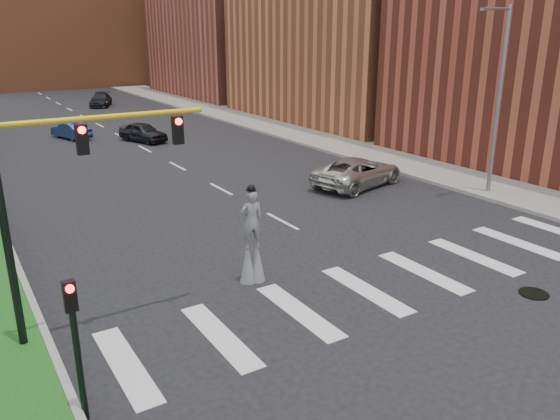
{
  "coord_description": "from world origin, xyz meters",
  "views": [
    {
      "loc": [
        -11.91,
        -10.83,
        7.83
      ],
      "look_at": [
        -2.0,
        5.0,
        1.7
      ],
      "focal_mm": 35.0,
      "sensor_mm": 36.0,
      "label": 1
    }
  ],
  "objects": [
    {
      "name": "ground_plane",
      "position": [
        0.0,
        0.0,
        0.0
      ],
      "size": [
        160.0,
        160.0,
        0.0
      ],
      "primitive_type": "plane",
      "color": "black",
      "rests_on": "ground"
    },
    {
      "name": "stilt_performer",
      "position": [
        -4.0,
        3.5,
        1.39
      ],
      "size": [
        0.83,
        0.63,
        3.3
      ],
      "rotation": [
        0.0,
        0.0,
        2.9
      ],
      "color": "black",
      "rests_on": "ground"
    },
    {
      "name": "secondary_signal",
      "position": [
        -10.3,
        -0.5,
        1.95
      ],
      "size": [
        0.25,
        0.21,
        3.23
      ],
      "color": "black",
      "rests_on": "ground"
    },
    {
      "name": "sidewalk_right",
      "position": [
        12.5,
        25.0,
        0.09
      ],
      "size": [
        5.0,
        90.0,
        0.18
      ],
      "primitive_type": "cube",
      "color": "gray",
      "rests_on": "ground"
    },
    {
      "name": "suv_crossing",
      "position": [
        6.47,
        10.74,
        0.77
      ],
      "size": [
        5.96,
        3.8,
        1.53
      ],
      "primitive_type": "imported",
      "rotation": [
        0.0,
        0.0,
        1.81
      ],
      "color": "beige",
      "rests_on": "ground"
    },
    {
      "name": "car_far",
      "position": [
        3.51,
        50.79,
        0.7
      ],
      "size": [
        3.65,
        5.19,
        1.4
      ],
      "primitive_type": "imported",
      "rotation": [
        0.0,
        0.0,
        -0.39
      ],
      "color": "black",
      "rests_on": "ground"
    },
    {
      "name": "streetlight",
      "position": [
        10.9,
        6.0,
        4.9
      ],
      "size": [
        2.05,
        0.2,
        9.0
      ],
      "color": "slate",
      "rests_on": "ground"
    },
    {
      "name": "car_mid",
      "position": [
        -3.46,
        32.81,
        0.63
      ],
      "size": [
        2.49,
        4.08,
        1.27
      ],
      "primitive_type": "imported",
      "rotation": [
        0.0,
        0.0,
        3.46
      ],
      "color": "navy",
      "rests_on": "ground"
    },
    {
      "name": "building_backdrop",
      "position": [
        6.0,
        78.0,
        9.0
      ],
      "size": [
        26.0,
        14.0,
        18.0
      ],
      "primitive_type": "cube",
      "color": "#B25D38",
      "rests_on": "ground"
    },
    {
      "name": "traffic_signal",
      "position": [
        -9.78,
        3.0,
        4.15
      ],
      "size": [
        5.3,
        0.23,
        6.2
      ],
      "color": "black",
      "rests_on": "ground"
    },
    {
      "name": "manhole",
      "position": [
        3.0,
        -2.0,
        0.02
      ],
      "size": [
        0.9,
        0.9,
        0.04
      ],
      "primitive_type": "cylinder",
      "color": "black",
      "rests_on": "ground"
    },
    {
      "name": "building_far",
      "position": [
        22.0,
        54.0,
        10.0
      ],
      "size": [
        16.0,
        22.0,
        20.0
      ],
      "primitive_type": "cube",
      "color": "#9C4839",
      "rests_on": "ground"
    },
    {
      "name": "car_near",
      "position": [
        0.81,
        28.68,
        0.71
      ],
      "size": [
        3.01,
        4.48,
        1.42
      ],
      "primitive_type": "imported",
      "rotation": [
        0.0,
        0.0,
        0.36
      ],
      "color": "black",
      "rests_on": "ground"
    }
  ]
}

